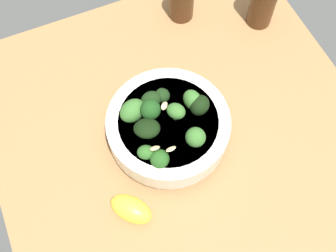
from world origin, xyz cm
name	(u,v)px	position (x,y,z in cm)	size (l,w,h in cm)	color
ground_plane	(181,136)	(0.00, 0.00, -2.46)	(69.19, 69.19, 4.92)	#996D42
bowl_of_broccoli	(167,125)	(-2.86, 0.13, 4.40)	(21.81, 21.81, 11.09)	silver
lemon_wedge	(131,209)	(-14.16, -10.73, 2.00)	(7.48, 4.20, 3.99)	yellow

